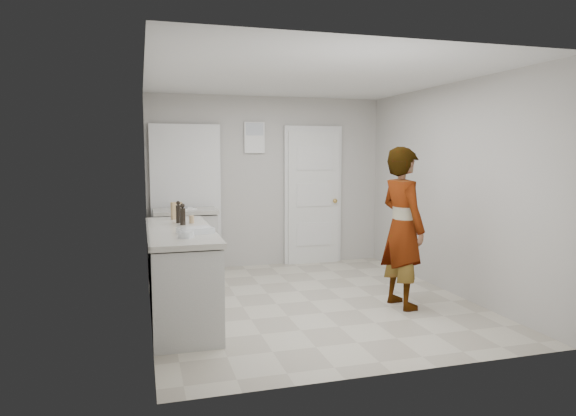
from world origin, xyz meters
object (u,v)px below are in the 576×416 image
object	(u,v)px
cake_mix_box	(177,211)
oil_cruet_a	(183,215)
person	(402,228)
egg_bowl	(186,235)
spice_jar	(192,219)
oil_cruet_b	(178,212)
baking_dish	(196,231)

from	to	relation	value
cake_mix_box	oil_cruet_a	size ratio (longest dim) A/B	0.86
person	egg_bowl	xyz separation A→B (m)	(-2.34, -0.34, 0.08)
cake_mix_box	spice_jar	size ratio (longest dim) A/B	2.40
cake_mix_box	egg_bowl	world-z (taller)	cake_mix_box
spice_jar	oil_cruet_b	world-z (taller)	oil_cruet_b
spice_jar	person	bearing A→B (deg)	-15.44
oil_cruet_b	spice_jar	bearing A→B (deg)	-21.11
oil_cruet_a	egg_bowl	distance (m)	0.84
oil_cruet_b	oil_cruet_a	bearing A→B (deg)	-78.68
cake_mix_box	baking_dish	bearing A→B (deg)	-104.67
oil_cruet_a	baking_dish	xyz separation A→B (m)	(0.07, -0.60, -0.08)
oil_cruet_a	egg_bowl	world-z (taller)	oil_cruet_a
oil_cruet_b	egg_bowl	world-z (taller)	oil_cruet_b
cake_mix_box	baking_dish	xyz separation A→B (m)	(0.10, -1.10, -0.07)
spice_jar	baking_dish	xyz separation A→B (m)	(-0.03, -0.71, -0.02)
oil_cruet_a	egg_bowl	size ratio (longest dim) A/B	1.58
cake_mix_box	oil_cruet_a	distance (m)	0.50
cake_mix_box	egg_bowl	xyz separation A→B (m)	(-0.01, -1.33, -0.07)
oil_cruet_b	egg_bowl	xyz separation A→B (m)	(-0.00, -1.00, -0.09)
baking_dish	oil_cruet_b	bearing A→B (deg)	97.73
oil_cruet_a	oil_cruet_b	size ratio (longest dim) A/B	0.95
egg_bowl	baking_dish	bearing A→B (deg)	65.32
oil_cruet_a	person	bearing A→B (deg)	-12.14
cake_mix_box	oil_cruet_b	bearing A→B (deg)	-110.34
spice_jar	oil_cruet_a	world-z (taller)	oil_cruet_a
oil_cruet_b	egg_bowl	bearing A→B (deg)	-90.27
spice_jar	oil_cruet_a	bearing A→B (deg)	-132.58
baking_dish	oil_cruet_a	bearing A→B (deg)	96.73
person	cake_mix_box	size ratio (longest dim) A/B	8.91
spice_jar	oil_cruet_b	distance (m)	0.16
person	cake_mix_box	xyz separation A→B (m)	(-2.34, 1.00, 0.15)
oil_cruet_a	baking_dish	size ratio (longest dim) A/B	0.64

